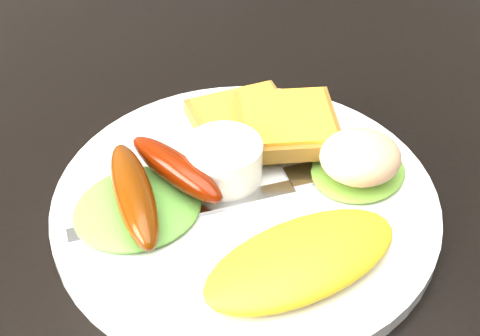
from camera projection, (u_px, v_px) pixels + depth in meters
The scene contains 12 objects.
dining_table at pixel (275, 182), 0.55m from camera, with size 1.20×0.80×0.04m, color black.
plate at pixel (245, 203), 0.49m from camera, with size 0.28×0.28×0.01m, color white.
lettuce_left at pixel (138, 207), 0.47m from camera, with size 0.09×0.08×0.01m, color #2D8622.
lettuce_right at pixel (358, 171), 0.50m from camera, with size 0.08×0.07×0.01m, color #6AA42E.
omelette at pixel (302, 259), 0.43m from camera, with size 0.14×0.07×0.02m, color #DCB00A.
sausage_a at pixel (134, 194), 0.46m from camera, with size 0.03×0.11×0.03m, color #642D00.
sausage_b at pixel (176, 168), 0.48m from camera, with size 0.02×0.09×0.02m, color #6A1B00.
ramekin at pixel (224, 162), 0.49m from camera, with size 0.06×0.06×0.03m, color white.
toast_a at pixel (246, 123), 0.54m from camera, with size 0.08×0.08×0.01m, color brown.
toast_b at pixel (287, 124), 0.52m from camera, with size 0.08×0.08×0.01m, color #99621C.
potato_salad at pixel (360, 157), 0.49m from camera, with size 0.06×0.06×0.03m, color #F6E8B5.
fork at pixel (185, 212), 0.47m from camera, with size 0.16×0.01×0.00m, color #ADAFB7.
Camera 1 is at (-0.19, -0.36, 1.10)m, focal length 50.00 mm.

